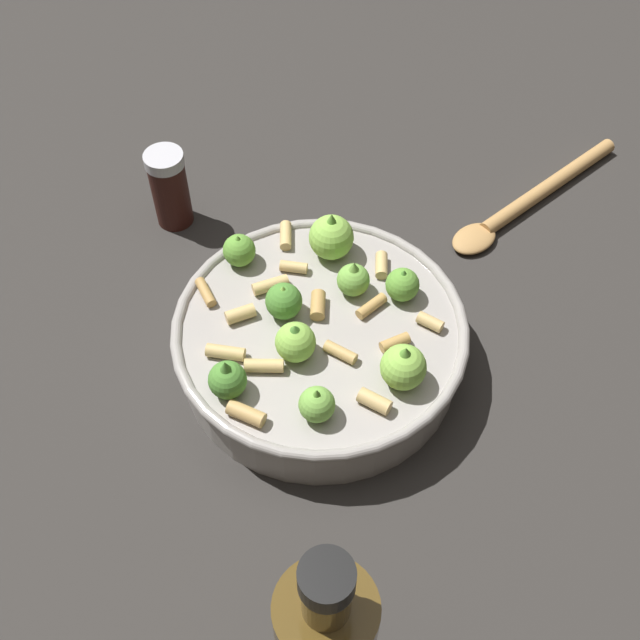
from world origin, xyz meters
TOP-DOWN VIEW (x-y plane):
  - ground_plane at (0.00, 0.00)m, footprint 2.40×2.40m
  - cooking_pan at (0.00, -0.00)m, footprint 0.26×0.26m
  - pepper_shaker at (0.23, -0.06)m, footprint 0.04×0.04m
  - wooden_spoon at (-0.06, -0.29)m, footprint 0.09×0.25m

SIDE VIEW (x-z plane):
  - ground_plane at x=0.00m, z-range 0.00..0.00m
  - wooden_spoon at x=-0.06m, z-range 0.00..0.02m
  - cooking_pan at x=0.00m, z-range -0.02..0.08m
  - pepper_shaker at x=0.23m, z-range 0.00..0.09m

